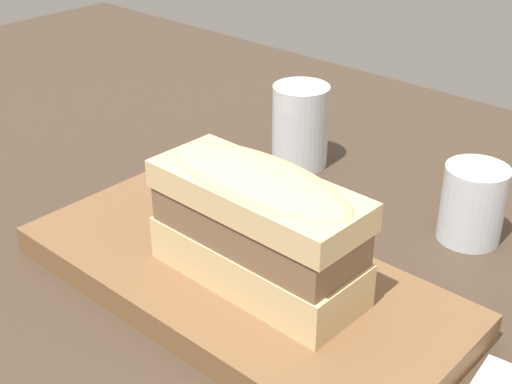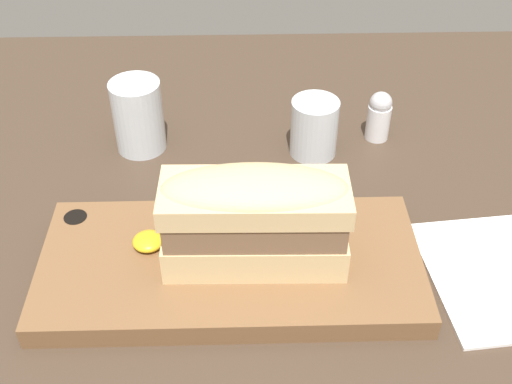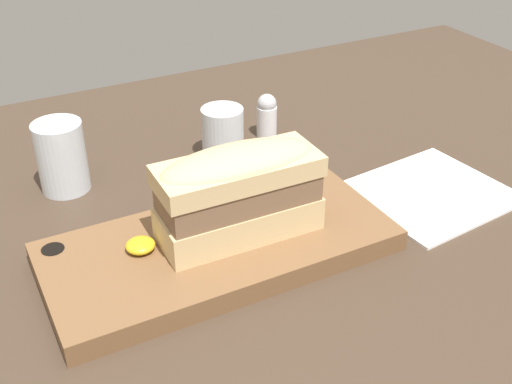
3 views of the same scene
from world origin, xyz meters
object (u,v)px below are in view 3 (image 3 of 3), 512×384
object	(u,v)px
sandwich	(239,189)
salt_shaker	(267,115)
napkin	(433,194)
wine_glass	(223,136)
serving_board	(219,247)
water_glass	(62,161)

from	to	relation	value
sandwich	salt_shaker	world-z (taller)	sandwich
napkin	salt_shaker	bearing A→B (deg)	112.92
salt_shaker	wine_glass	bearing A→B (deg)	-160.86
sandwich	wine_glass	world-z (taller)	sandwich
serving_board	water_glass	bearing A→B (deg)	116.94
sandwich	salt_shaker	bearing A→B (deg)	55.41
wine_glass	salt_shaker	distance (cm)	9.52
napkin	salt_shaker	world-z (taller)	salt_shaker
sandwich	water_glass	bearing A→B (deg)	121.51
sandwich	wine_glass	distance (cm)	23.87
water_glass	napkin	world-z (taller)	water_glass
sandwich	serving_board	bearing A→B (deg)	175.23
sandwich	salt_shaker	size ratio (longest dim) A/B	2.65
water_glass	salt_shaker	size ratio (longest dim) A/B	1.39
water_glass	napkin	size ratio (longest dim) A/B	0.46
wine_glass	salt_shaker	bearing A→B (deg)	19.14
serving_board	sandwich	xyz separation A→B (cm)	(2.59, -0.22, 7.18)
wine_glass	salt_shaker	size ratio (longest dim) A/B	1.10
napkin	wine_glass	bearing A→B (deg)	131.09
water_glass	serving_board	bearing A→B (deg)	-63.06
napkin	serving_board	bearing A→B (deg)	177.50
salt_shaker	sandwich	bearing A→B (deg)	-124.59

